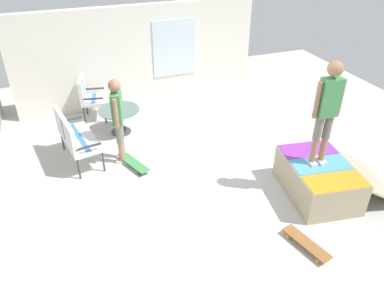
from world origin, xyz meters
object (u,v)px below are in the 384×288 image
Objects in this scene: skate_ramp at (320,179)px; patio_chair_near_house at (88,95)px; patio_bench at (73,135)px; person_watching at (118,115)px; person_skater at (327,106)px; skateboard_spare at (306,243)px; patio_table at (120,116)px; skateboard_by_bench at (134,163)px.

patio_chair_near_house reaches higher than skate_ramp.
patio_chair_near_house is at bearing -16.07° from patio_bench.
skate_ramp is at bearing -126.59° from person_watching.
person_skater is 2.17× the size of skateboard_spare.
patio_table reaches higher than skateboard_spare.
person_watching reaches higher than patio_chair_near_house.
skateboard_spare is at bearing -147.37° from person_watching.
skateboard_by_bench is 3.49m from skateboard_spare.
person_skater reaches higher than skateboard_by_bench.
patio_chair_near_house is at bearing 9.47° from person_watching.
person_watching is at bearing 170.23° from patio_table.
person_watching is 0.96× the size of person_skater.
person_skater is (-2.42, -3.77, 1.07)m from patio_bench.
patio_table is 1.29m from person_watching.
person_watching is 0.99m from skateboard_by_bench.
skateboard_by_bench is at bearing -168.01° from patio_chair_near_house.
patio_table is 0.52× the size of person_watching.
person_watching is at bearing 32.63° from skateboard_spare.
skateboard_spare is (-1.01, 0.94, -0.23)m from skate_ramp.
person_skater is 2.11m from skateboard_spare.
patio_bench is 1.61× the size of skateboard_spare.
patio_bench reaches higher than patio_table.
patio_bench is 4.59m from skateboard_spare.
person_watching is at bearing -170.53° from patio_chair_near_house.
patio_chair_near_house is 2.46m from skateboard_by_bench.
skateboard_by_bench is at bearing 178.71° from patio_table.
patio_chair_near_house is 0.57× the size of person_skater.
skate_ramp is 2.47× the size of skateboard_spare.
skate_ramp is 1.18× the size of person_watching.
patio_table is at bearing 23.35° from skateboard_spare.
person_watching reaches higher than skate_ramp.
patio_chair_near_house is 0.59× the size of person_watching.
person_skater is at bearing -123.73° from skateboard_by_bench.
skateboard_spare is (-3.50, -2.93, -0.53)m from patio_bench.
patio_chair_near_house is 1.13× the size of patio_table.
patio_table is (0.86, -1.04, -0.21)m from patio_bench.
person_skater reaches higher than skate_ramp.
patio_bench is at bearing 39.88° from skateboard_spare.
person_watching reaches higher than patio_table.
patio_chair_near_house is 1.24× the size of skateboard_spare.
patio_table is at bearing 40.02° from skate_ramp.
patio_bench is 1.47× the size of patio_table.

